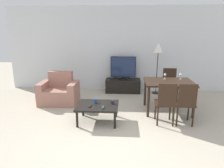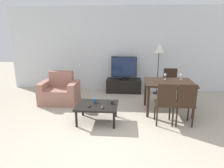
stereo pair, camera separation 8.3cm
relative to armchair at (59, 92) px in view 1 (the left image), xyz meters
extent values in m
plane|color=#B2A893|center=(1.51, -2.04, -0.30)|extent=(18.00, 18.00, 0.00)
cube|color=silver|center=(1.51, 1.45, 1.05)|extent=(7.19, 0.06, 2.70)
cube|color=#9E6B5B|center=(0.00, -0.04, -0.10)|extent=(0.65, 0.69, 0.42)
cube|color=#9E6B5B|center=(0.00, 0.21, 0.33)|extent=(0.65, 0.20, 0.43)
cube|color=#9E6B5B|center=(-0.42, -0.04, -0.01)|extent=(0.18, 0.69, 0.60)
cube|color=#9E6B5B|center=(0.42, -0.04, -0.01)|extent=(0.18, 0.69, 0.60)
cube|color=black|center=(1.73, 1.14, -0.09)|extent=(1.10, 0.48, 0.42)
cylinder|color=black|center=(1.73, 1.14, 0.13)|extent=(0.28, 0.28, 0.03)
cylinder|color=black|center=(1.73, 1.14, 0.17)|extent=(0.04, 0.04, 0.05)
cube|color=black|center=(1.73, 1.14, 0.53)|extent=(0.80, 0.04, 0.66)
cube|color=#19284C|center=(1.73, 1.12, 0.53)|extent=(0.76, 0.01, 0.62)
cube|color=black|center=(1.21, -1.10, 0.07)|extent=(0.89, 0.70, 0.04)
cylinder|color=black|center=(0.82, -1.40, -0.13)|extent=(0.05, 0.05, 0.35)
cylinder|color=black|center=(1.60, -1.40, -0.13)|extent=(0.05, 0.05, 0.35)
cylinder|color=black|center=(0.82, -0.80, -0.13)|extent=(0.05, 0.05, 0.35)
cylinder|color=black|center=(1.60, -0.80, -0.13)|extent=(0.05, 0.05, 0.35)
cube|color=black|center=(2.85, -0.39, 0.44)|extent=(1.14, 0.88, 0.04)
cylinder|color=black|center=(2.33, -0.77, 0.06)|extent=(0.06, 0.06, 0.72)
cylinder|color=black|center=(3.36, -0.77, 0.06)|extent=(0.06, 0.06, 0.72)
cylinder|color=black|center=(2.33, -0.01, 0.06)|extent=(0.06, 0.06, 0.72)
cylinder|color=black|center=(3.36, -0.01, 0.06)|extent=(0.06, 0.06, 0.72)
cube|color=black|center=(2.65, -1.06, 0.14)|extent=(0.40, 0.40, 0.04)
cylinder|color=black|center=(2.48, -0.90, -0.09)|extent=(0.04, 0.04, 0.43)
cylinder|color=black|center=(2.81, -0.90, -0.09)|extent=(0.04, 0.04, 0.43)
cylinder|color=black|center=(2.48, -1.23, -0.09)|extent=(0.04, 0.04, 0.43)
cylinder|color=black|center=(2.81, -1.23, -0.09)|extent=(0.04, 0.04, 0.43)
cube|color=black|center=(2.65, -1.25, 0.39)|extent=(0.37, 0.04, 0.46)
cube|color=black|center=(3.05, 0.28, 0.14)|extent=(0.40, 0.40, 0.04)
cylinder|color=black|center=(2.88, 0.12, -0.09)|extent=(0.04, 0.04, 0.43)
cylinder|color=black|center=(3.21, 0.12, -0.09)|extent=(0.04, 0.04, 0.43)
cylinder|color=black|center=(2.88, 0.44, -0.09)|extent=(0.04, 0.04, 0.43)
cylinder|color=black|center=(3.21, 0.44, -0.09)|extent=(0.04, 0.04, 0.43)
cube|color=black|center=(3.05, 0.46, 0.39)|extent=(0.37, 0.04, 0.46)
cube|color=black|center=(3.05, -1.06, 0.14)|extent=(0.40, 0.40, 0.04)
cylinder|color=black|center=(2.88, -0.90, -0.09)|extent=(0.04, 0.04, 0.43)
cylinder|color=black|center=(3.21, -0.90, -0.09)|extent=(0.04, 0.04, 0.43)
cylinder|color=black|center=(2.88, -1.23, -0.09)|extent=(0.04, 0.04, 0.43)
cylinder|color=black|center=(3.21, -1.23, -0.09)|extent=(0.04, 0.04, 0.43)
cube|color=black|center=(3.05, -1.25, 0.39)|extent=(0.37, 0.04, 0.46)
cylinder|color=black|center=(2.79, 1.07, -0.29)|extent=(0.24, 0.24, 0.02)
cylinder|color=black|center=(2.79, 1.07, 0.36)|extent=(0.02, 0.02, 1.28)
cone|color=white|center=(2.79, 1.07, 1.14)|extent=(0.30, 0.30, 0.28)
cube|color=#38383D|center=(1.34, -1.27, 0.10)|extent=(0.04, 0.15, 0.02)
cube|color=black|center=(1.06, -1.21, 0.10)|extent=(0.04, 0.15, 0.02)
cylinder|color=black|center=(1.53, -1.02, 0.12)|extent=(0.07, 0.07, 0.07)
cylinder|color=navy|center=(1.14, -0.98, 0.14)|extent=(0.08, 0.08, 0.09)
cylinder|color=silver|center=(2.79, -0.17, 0.46)|extent=(0.06, 0.06, 0.01)
cylinder|color=silver|center=(2.79, -0.17, 0.50)|extent=(0.01, 0.01, 0.07)
sphere|color=silver|center=(2.79, -0.17, 0.57)|extent=(0.07, 0.07, 0.07)
cylinder|color=silver|center=(3.18, -0.15, 0.46)|extent=(0.06, 0.06, 0.01)
cylinder|color=silver|center=(3.18, -0.15, 0.50)|extent=(0.01, 0.01, 0.07)
sphere|color=silver|center=(3.18, -0.15, 0.57)|extent=(0.07, 0.07, 0.07)
camera|label=1|loc=(1.78, -5.12, 1.64)|focal=32.00mm
camera|label=2|loc=(1.87, -5.11, 1.64)|focal=32.00mm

